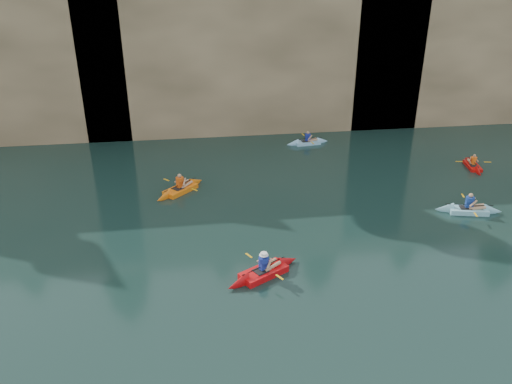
{
  "coord_description": "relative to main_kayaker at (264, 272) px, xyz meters",
  "views": [
    {
      "loc": [
        -3.06,
        -12.94,
        11.67
      ],
      "look_at": [
        -0.46,
        5.39,
        3.0
      ],
      "focal_mm": 35.0,
      "sensor_mm": 36.0,
      "label": 1
    }
  ],
  "objects": [
    {
      "name": "ground",
      "position": [
        0.37,
        -3.77,
        -0.18
      ],
      "size": [
        160.0,
        160.0,
        0.0
      ],
      "primitive_type": "plane",
      "color": "black",
      "rests_on": "ground"
    },
    {
      "name": "kayaker_ltblue_mid",
      "position": [
        5.46,
        15.23,
        -0.03
      ],
      "size": [
        3.11,
        2.29,
        1.16
      ],
      "rotation": [
        0.0,
        0.0,
        0.13
      ],
      "color": "#8EC7EE",
      "rests_on": "ground"
    },
    {
      "name": "main_kayaker",
      "position": [
        0.0,
        0.0,
        0.0
      ],
      "size": [
        3.48,
        2.47,
        1.32
      ],
      "rotation": [
        0.0,
        0.0,
        0.52
      ],
      "color": "red",
      "rests_on": "ground"
    },
    {
      "name": "cliff_slab_center",
      "position": [
        2.37,
        18.83,
        5.52
      ],
      "size": [
        24.0,
        2.4,
        11.4
      ],
      "primitive_type": "cube",
      "color": "tan",
      "rests_on": "ground"
    },
    {
      "name": "sea_cave_center",
      "position": [
        -3.63,
        18.18,
        1.42
      ],
      "size": [
        3.5,
        1.0,
        3.2
      ],
      "primitive_type": "cube",
      "color": "black",
      "rests_on": "ground"
    },
    {
      "name": "kayaker_ltblue_near",
      "position": [
        11.12,
        4.03,
        -0.01
      ],
      "size": [
        3.42,
        2.53,
        1.32
      ],
      "rotation": [
        0.0,
        0.0,
        -0.23
      ],
      "color": "#83C8DC",
      "rests_on": "ground"
    },
    {
      "name": "kayaker_orange",
      "position": [
        -3.31,
        8.58,
        -0.01
      ],
      "size": [
        3.04,
        3.01,
        1.33
      ],
      "rotation": [
        0.0,
        0.0,
        0.78
      ],
      "color": "orange",
      "rests_on": "ground"
    },
    {
      "name": "kayaker_red_far",
      "position": [
        14.55,
        9.62,
        -0.04
      ],
      "size": [
        2.11,
        2.98,
        1.07
      ],
      "rotation": [
        0.0,
        0.0,
        1.38
      ],
      "color": "red",
      "rests_on": "ground"
    },
    {
      "name": "cliff",
      "position": [
        0.37,
        26.23,
        5.82
      ],
      "size": [
        70.0,
        16.0,
        12.0
      ],
      "primitive_type": "cube",
      "color": "tan",
      "rests_on": "ground"
    },
    {
      "name": "sea_cave_east",
      "position": [
        10.37,
        18.18,
        2.07
      ],
      "size": [
        5.0,
        1.0,
        4.5
      ],
      "primitive_type": "cube",
      "color": "black",
      "rests_on": "ground"
    }
  ]
}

